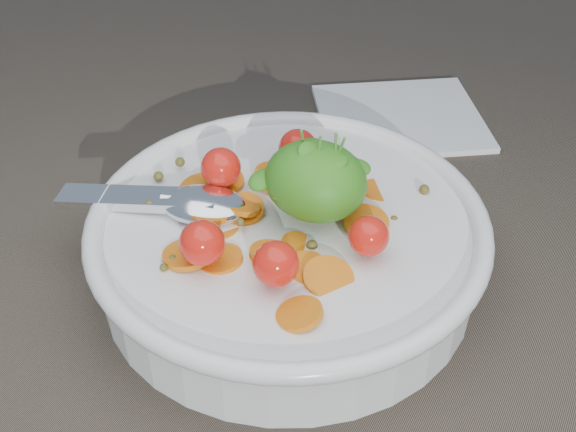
% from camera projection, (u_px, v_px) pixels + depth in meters
% --- Properties ---
extents(ground, '(6.00, 6.00, 0.00)m').
position_uv_depth(ground, '(326.00, 263.00, 0.58)').
color(ground, brown).
rests_on(ground, ground).
extents(bowl, '(0.32, 0.30, 0.13)m').
position_uv_depth(bowl, '(288.00, 240.00, 0.54)').
color(bowl, white).
rests_on(bowl, ground).
extents(napkin, '(0.22, 0.21, 0.01)m').
position_uv_depth(napkin, '(400.00, 117.00, 0.74)').
color(napkin, white).
rests_on(napkin, ground).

